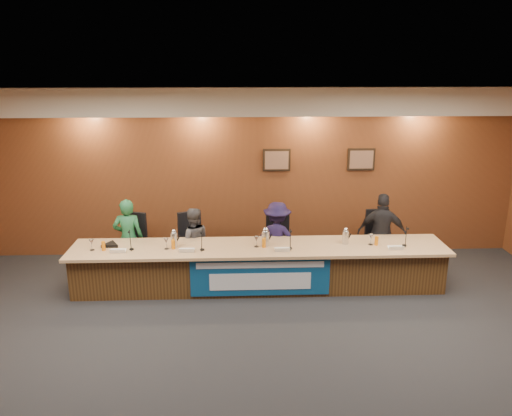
# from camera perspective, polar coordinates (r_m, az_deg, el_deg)

# --- Properties ---
(floor) EXTENTS (10.00, 10.00, 0.00)m
(floor) POSITION_cam_1_polar(r_m,az_deg,el_deg) (6.37, 1.39, -18.36)
(floor) COLOR black
(floor) RESTS_ON ground
(ceiling) EXTENTS (10.00, 8.00, 0.04)m
(ceiling) POSITION_cam_1_polar(r_m,az_deg,el_deg) (5.25, 1.63, 11.64)
(ceiling) COLOR silver
(ceiling) RESTS_ON wall_back
(wall_back) EXTENTS (10.00, 0.04, 3.20)m
(wall_back) POSITION_cam_1_polar(r_m,az_deg,el_deg) (9.45, -0.08, 4.03)
(wall_back) COLOR brown
(wall_back) RESTS_ON floor
(soffit) EXTENTS (10.00, 0.50, 0.50)m
(soffit) POSITION_cam_1_polar(r_m,az_deg,el_deg) (9.00, -0.02, 12.10)
(soffit) COLOR beige
(soffit) RESTS_ON wall_back
(dais_body) EXTENTS (6.00, 0.80, 0.70)m
(dais_body) POSITION_cam_1_polar(r_m,az_deg,el_deg) (8.31, 0.35, -6.84)
(dais_body) COLOR #4A2F15
(dais_body) RESTS_ON floor
(dais_top) EXTENTS (6.10, 0.95, 0.05)m
(dais_top) POSITION_cam_1_polar(r_m,az_deg,el_deg) (8.12, 0.37, -4.55)
(dais_top) COLOR tan
(dais_top) RESTS_ON dais_body
(banner) EXTENTS (2.20, 0.02, 0.65)m
(banner) POSITION_cam_1_polar(r_m,az_deg,el_deg) (7.92, 0.49, -7.83)
(banner) COLOR navy
(banner) RESTS_ON dais_body
(banner_text_upper) EXTENTS (2.00, 0.01, 0.10)m
(banner_text_upper) POSITION_cam_1_polar(r_m,az_deg,el_deg) (7.82, 0.50, -6.54)
(banner_text_upper) COLOR silver
(banner_text_upper) RESTS_ON banner
(banner_text_lower) EXTENTS (1.60, 0.01, 0.28)m
(banner_text_lower) POSITION_cam_1_polar(r_m,az_deg,el_deg) (7.94, 0.49, -8.40)
(banner_text_lower) COLOR silver
(banner_text_lower) RESTS_ON banner
(wall_photo_left) EXTENTS (0.52, 0.04, 0.42)m
(wall_photo_left) POSITION_cam_1_polar(r_m,az_deg,el_deg) (9.39, 2.37, 5.50)
(wall_photo_left) COLOR black
(wall_photo_left) RESTS_ON wall_back
(wall_photo_right) EXTENTS (0.52, 0.04, 0.42)m
(wall_photo_right) POSITION_cam_1_polar(r_m,az_deg,el_deg) (9.65, 11.93, 5.46)
(wall_photo_right) COLOR black
(wall_photo_right) RESTS_ON wall_back
(panelist_a) EXTENTS (0.52, 0.35, 1.40)m
(panelist_a) POSITION_cam_1_polar(r_m,az_deg,el_deg) (8.89, -14.37, -3.37)
(panelist_a) COLOR #1E5F36
(panelist_a) RESTS_ON floor
(panelist_b) EXTENTS (0.67, 0.56, 1.23)m
(panelist_b) POSITION_cam_1_polar(r_m,az_deg,el_deg) (8.75, -7.21, -3.87)
(panelist_b) COLOR #444347
(panelist_b) RESTS_ON floor
(panelist_c) EXTENTS (0.95, 0.69, 1.31)m
(panelist_c) POSITION_cam_1_polar(r_m,az_deg,el_deg) (8.73, 2.42, -3.50)
(panelist_c) COLOR #181033
(panelist_c) RESTS_ON floor
(panelist_d) EXTENTS (0.91, 0.56, 1.44)m
(panelist_d) POSITION_cam_1_polar(r_m,az_deg,el_deg) (9.04, 14.19, -2.85)
(panelist_d) COLOR black
(panelist_d) RESTS_ON floor
(office_chair_a) EXTENTS (0.61, 0.61, 0.08)m
(office_chair_a) POSITION_cam_1_polar(r_m,az_deg,el_deg) (9.05, -14.14, -4.46)
(office_chair_a) COLOR black
(office_chair_a) RESTS_ON floor
(office_chair_b) EXTENTS (0.62, 0.62, 0.08)m
(office_chair_b) POSITION_cam_1_polar(r_m,az_deg,el_deg) (8.89, -7.13, -4.46)
(office_chair_b) COLOR black
(office_chair_b) RESTS_ON floor
(office_chair_c) EXTENTS (0.55, 0.55, 0.08)m
(office_chair_c) POSITION_cam_1_polar(r_m,az_deg,el_deg) (8.88, 2.35, -4.35)
(office_chair_c) COLOR black
(office_chair_c) RESTS_ON floor
(office_chair_d) EXTENTS (0.51, 0.51, 0.08)m
(office_chair_d) POSITION_cam_1_polar(r_m,az_deg,el_deg) (9.22, 13.92, -4.06)
(office_chair_d) COLOR black
(office_chair_d) RESTS_ON floor
(nameplate_a) EXTENTS (0.24, 0.08, 0.10)m
(nameplate_a) POSITION_cam_1_polar(r_m,az_deg,el_deg) (8.09, -15.55, -4.73)
(nameplate_a) COLOR white
(nameplate_a) RESTS_ON dais_top
(microphone_a) EXTENTS (0.07, 0.07, 0.02)m
(microphone_a) POSITION_cam_1_polar(r_m,az_deg,el_deg) (8.20, -14.03, -4.58)
(microphone_a) COLOR black
(microphone_a) RESTS_ON dais_top
(juice_glass_a) EXTENTS (0.06, 0.06, 0.15)m
(juice_glass_a) POSITION_cam_1_polar(r_m,az_deg,el_deg) (8.27, -17.04, -4.17)
(juice_glass_a) COLOR orange
(juice_glass_a) RESTS_ON dais_top
(water_glass_a) EXTENTS (0.08, 0.08, 0.18)m
(water_glass_a) POSITION_cam_1_polar(r_m,az_deg,el_deg) (8.32, -18.27, -4.04)
(water_glass_a) COLOR silver
(water_glass_a) RESTS_ON dais_top
(nameplate_b) EXTENTS (0.24, 0.08, 0.10)m
(nameplate_b) POSITION_cam_1_polar(r_m,az_deg,el_deg) (7.90, -7.95, -4.79)
(nameplate_b) COLOR white
(nameplate_b) RESTS_ON dais_top
(microphone_b) EXTENTS (0.07, 0.07, 0.02)m
(microphone_b) POSITION_cam_1_polar(r_m,az_deg,el_deg) (7.99, -6.17, -4.75)
(microphone_b) COLOR black
(microphone_b) RESTS_ON dais_top
(juice_glass_b) EXTENTS (0.06, 0.06, 0.15)m
(juice_glass_b) POSITION_cam_1_polar(r_m,az_deg,el_deg) (8.08, -9.44, -4.13)
(juice_glass_b) COLOR orange
(juice_glass_b) RESTS_ON dais_top
(water_glass_b) EXTENTS (0.08, 0.08, 0.18)m
(water_glass_b) POSITION_cam_1_polar(r_m,az_deg,el_deg) (8.09, -10.20, -4.04)
(water_glass_b) COLOR silver
(water_glass_b) RESTS_ON dais_top
(nameplate_c) EXTENTS (0.24, 0.08, 0.10)m
(nameplate_c) POSITION_cam_1_polar(r_m,az_deg,el_deg) (7.86, 3.05, -4.75)
(nameplate_c) COLOR white
(nameplate_c) RESTS_ON dais_top
(microphone_c) EXTENTS (0.07, 0.07, 0.02)m
(microphone_c) POSITION_cam_1_polar(r_m,az_deg,el_deg) (8.01, 3.88, -4.61)
(microphone_c) COLOR black
(microphone_c) RESTS_ON dais_top
(juice_glass_c) EXTENTS (0.06, 0.06, 0.15)m
(juice_glass_c) POSITION_cam_1_polar(r_m,az_deg,el_deg) (8.04, 0.91, -4.01)
(juice_glass_c) COLOR orange
(juice_glass_c) RESTS_ON dais_top
(water_glass_c) EXTENTS (0.08, 0.08, 0.18)m
(water_glass_c) POSITION_cam_1_polar(r_m,az_deg,el_deg) (8.05, 0.05, -3.87)
(water_glass_c) COLOR silver
(water_glass_c) RESTS_ON dais_top
(nameplate_d) EXTENTS (0.24, 0.08, 0.10)m
(nameplate_d) POSITION_cam_1_polar(r_m,az_deg,el_deg) (8.23, 15.75, -4.38)
(nameplate_d) COLOR white
(nameplate_d) RESTS_ON dais_top
(microphone_d) EXTENTS (0.07, 0.07, 0.02)m
(microphone_d) POSITION_cam_1_polar(r_m,az_deg,el_deg) (8.47, 16.59, -4.11)
(microphone_d) COLOR black
(microphone_d) RESTS_ON dais_top
(juice_glass_d) EXTENTS (0.06, 0.06, 0.15)m
(juice_glass_d) POSITION_cam_1_polar(r_m,az_deg,el_deg) (8.36, 13.60, -3.67)
(juice_glass_d) COLOR orange
(juice_glass_d) RESTS_ON dais_top
(water_glass_d) EXTENTS (0.08, 0.08, 0.18)m
(water_glass_d) POSITION_cam_1_polar(r_m,az_deg,el_deg) (8.35, 12.99, -3.55)
(water_glass_d) COLOR silver
(water_glass_d) RESTS_ON dais_top
(carafe_left) EXTENTS (0.11, 0.11, 0.24)m
(carafe_left) POSITION_cam_1_polar(r_m,az_deg,el_deg) (8.15, -9.34, -3.59)
(carafe_left) COLOR silver
(carafe_left) RESTS_ON dais_top
(carafe_mid) EXTENTS (0.13, 0.13, 0.25)m
(carafe_mid) POSITION_cam_1_polar(r_m,az_deg,el_deg) (8.10, 1.10, -3.49)
(carafe_mid) COLOR silver
(carafe_mid) RESTS_ON dais_top
(carafe_right) EXTENTS (0.11, 0.11, 0.22)m
(carafe_right) POSITION_cam_1_polar(r_m,az_deg,el_deg) (8.31, 10.19, -3.31)
(carafe_right) COLOR silver
(carafe_right) RESTS_ON dais_top
(speakerphone) EXTENTS (0.32, 0.32, 0.05)m
(speakerphone) POSITION_cam_1_polar(r_m,az_deg,el_deg) (8.44, -16.29, -4.06)
(speakerphone) COLOR black
(speakerphone) RESTS_ON dais_top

